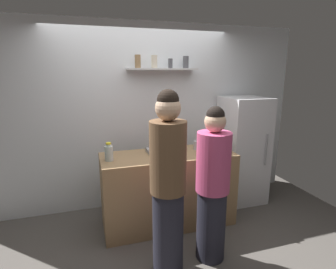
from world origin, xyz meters
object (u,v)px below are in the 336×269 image
Objects in this scene: refrigerator at (242,150)px; person_brown_jacket at (168,186)px; person_pink_top at (212,187)px; baking_pan at (161,151)px; water_bottle_plastic at (109,153)px; wine_bottle_amber_glass at (214,146)px; utensil_holder at (198,145)px; wine_bottle_green_glass at (217,140)px.

refrigerator is 1.92m from person_brown_jacket.
baking_pan is at bearing 2.59° from person_pink_top.
baking_pan is 0.67m from water_bottle_plastic.
refrigerator is 0.91m from wine_bottle_amber_glass.
refrigerator is 0.90m from utensil_holder.
person_pink_top is (0.30, -0.87, -0.16)m from baking_pan.
baking_pan is at bearing 177.99° from utensil_holder.
baking_pan is 0.19× the size of person_brown_jacket.
utensil_holder is (-0.85, -0.25, 0.21)m from refrigerator.
person_brown_jacket reaches higher than wine_bottle_amber_glass.
baking_pan is 1.18× the size of wine_bottle_amber_glass.
utensil_holder is at bearing 5.81° from water_bottle_plastic.
refrigerator is 4.87× the size of wine_bottle_green_glass.
baking_pan is 1.51× the size of utensil_holder.
refrigerator is 7.02× the size of utensil_holder.
wine_bottle_green_glass reaches higher than wine_bottle_amber_glass.
wine_bottle_amber_glass is (-0.14, -0.20, -0.02)m from wine_bottle_green_glass.
wine_bottle_amber_glass is at bearing -146.16° from refrigerator.
utensil_holder is 0.27m from wine_bottle_green_glass.
water_bottle_plastic is at bearing 35.95° from person_pink_top.
wine_bottle_green_glass is 1.51× the size of water_bottle_plastic.
wine_bottle_green_glass is 1.41m from water_bottle_plastic.
wine_bottle_green_glass is 0.24m from wine_bottle_amber_glass.
person_pink_top reaches higher than water_bottle_plastic.
baking_pan is at bearing 104.16° from person_brown_jacket.
person_pink_top is at bearing -71.28° from baking_pan.
person_brown_jacket is at bearing -140.70° from wine_bottle_amber_glass.
utensil_holder is at bearing 116.24° from wine_bottle_amber_glass.
utensil_holder is at bearing -2.01° from baking_pan.
person_brown_jacket is (-0.19, -0.92, -0.06)m from baking_pan.
baking_pan is 1.58× the size of water_bottle_plastic.
person_pink_top reaches higher than baking_pan.
water_bottle_plastic is at bearing -169.68° from refrigerator.
utensil_holder is at bearing -29.47° from person_pink_top.
wine_bottle_green_glass is at bearing -153.74° from refrigerator.
wine_bottle_green_glass is 1.28m from person_brown_jacket.
refrigerator reaches higher than wine_bottle_amber_glass.
refrigerator reaches higher than wine_bottle_green_glass.
wine_bottle_green_glass reaches higher than baking_pan.
baking_pan is 0.67m from wine_bottle_amber_glass.
baking_pan is 1.05× the size of wine_bottle_green_glass.
wine_bottle_amber_glass is 0.18× the size of person_pink_top.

